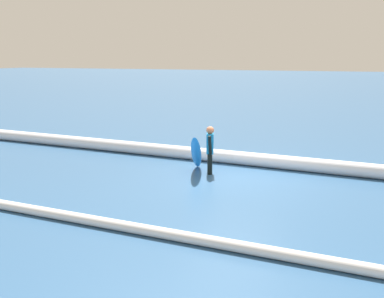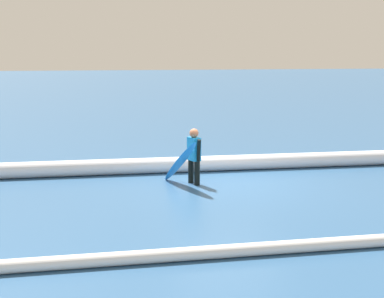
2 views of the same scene
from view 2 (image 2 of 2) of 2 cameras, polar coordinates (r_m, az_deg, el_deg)
ground_plane at (r=12.93m, az=3.94°, el=-3.74°), size 194.02×194.02×0.00m
surfer at (r=12.68m, az=0.22°, el=-0.50°), size 0.30×0.60×1.36m
surfboard at (r=12.51m, az=-1.31°, el=-1.42°), size 0.72×1.52×1.20m
wave_crest_foreground at (r=13.93m, az=-8.27°, el=-1.93°), size 20.85×1.35×0.41m
wave_crest_midground at (r=8.12m, az=-4.19°, el=-11.55°), size 14.91×0.66×0.21m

